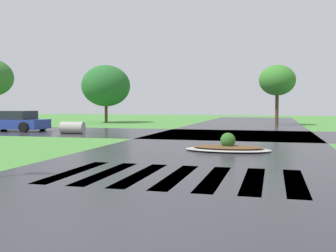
{
  "coord_description": "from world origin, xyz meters",
  "views": [
    {
      "loc": [
        2.21,
        -3.84,
        1.72
      ],
      "look_at": [
        -1.31,
        9.42,
        0.97
      ],
      "focal_mm": 42.42,
      "sensor_mm": 36.0,
      "label": 1
    }
  ],
  "objects": [
    {
      "name": "background_treeline",
      "position": [
        -7.38,
        30.95,
        4.12
      ],
      "size": [
        48.07,
        6.29,
        6.54
      ],
      "color": "#4C3823",
      "rests_on": "ground"
    },
    {
      "name": "drainage_pipe_stack",
      "position": [
        -9.2,
        17.21,
        0.35
      ],
      "size": [
        1.43,
        0.83,
        0.71
      ],
      "color": "#9E9B93",
      "rests_on": "ground"
    },
    {
      "name": "car_dark_suv",
      "position": [
        -13.96,
        18.32,
        0.6
      ],
      "size": [
        4.43,
        2.25,
        1.31
      ],
      "rotation": [
        0.0,
        0.0,
        3.13
      ],
      "color": "navy",
      "rests_on": "ground"
    },
    {
      "name": "asphalt_roadway",
      "position": [
        0.0,
        10.0,
        0.0
      ],
      "size": [
        9.1,
        80.0,
        0.01
      ],
      "primitive_type": "cube",
      "color": "#2B2B30",
      "rests_on": "ground"
    },
    {
      "name": "asphalt_cross_road",
      "position": [
        0.0,
        18.86,
        0.0
      ],
      "size": [
        90.0,
        8.19,
        0.01
      ],
      "primitive_type": "cube",
      "color": "#2B2B30",
      "rests_on": "ground"
    },
    {
      "name": "crosswalk_stripes",
      "position": [
        0.0,
        5.29,
        0.0
      ],
      "size": [
        5.85,
        3.39,
        0.01
      ],
      "color": "white",
      "rests_on": "ground"
    },
    {
      "name": "median_island",
      "position": [
        0.61,
        10.82,
        0.14
      ],
      "size": [
        3.17,
        1.68,
        0.68
      ],
      "color": "#9E9B93",
      "rests_on": "ground"
    }
  ]
}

